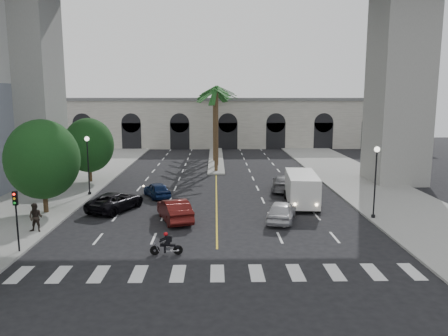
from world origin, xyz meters
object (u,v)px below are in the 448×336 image
at_px(car_e, 157,190).
at_px(lamp_post_right, 376,176).
at_px(car_d, 283,183).
at_px(traffic_signal_far, 16,211).
at_px(car_c, 116,201).
at_px(pedestrian_b, 36,218).
at_px(car_a, 281,211).
at_px(cargo_van, 302,188).
at_px(motorcycle_rider, 167,244).
at_px(car_b, 175,210).
at_px(lamp_post_left_far, 88,160).

bearing_deg(car_e, lamp_post_right, 131.11).
bearing_deg(car_e, car_d, 166.94).
distance_m(traffic_signal_far, car_e, 15.25).
height_order(car_c, pedestrian_b, pedestrian_b).
xyz_separation_m(car_a, cargo_van, (2.32, 4.49, 0.71)).
xyz_separation_m(motorcycle_rider, car_b, (-0.22, 6.81, 0.20)).
relative_size(lamp_post_left_far, lamp_post_right, 1.00).
bearing_deg(cargo_van, car_d, 101.40).
bearing_deg(lamp_post_left_far, lamp_post_right, -19.33).
xyz_separation_m(lamp_post_right, car_c, (-19.31, 2.95, -2.49)).
bearing_deg(car_d, lamp_post_right, 126.94).
bearing_deg(car_c, traffic_signal_far, 94.42).
height_order(traffic_signal_far, car_b, traffic_signal_far).
relative_size(lamp_post_left_far, car_b, 1.10).
bearing_deg(car_e, lamp_post_left_far, -30.70).
height_order(car_a, car_c, car_a).
bearing_deg(pedestrian_b, car_e, 61.08).
height_order(car_c, car_d, car_d).
relative_size(car_b, pedestrian_b, 2.58).
distance_m(lamp_post_left_far, motorcycle_rider, 17.34).
xyz_separation_m(traffic_signal_far, car_d, (17.63, 16.34, -1.77)).
height_order(traffic_signal_far, car_c, traffic_signal_far).
xyz_separation_m(lamp_post_left_far, car_c, (3.49, -5.05, -2.49)).
bearing_deg(traffic_signal_far, car_b, 38.05).
relative_size(lamp_post_left_far, traffic_signal_far, 1.47).
distance_m(motorcycle_rider, car_d, 19.02).
relative_size(car_d, car_e, 1.29).
bearing_deg(cargo_van, car_a, -112.19).
xyz_separation_m(traffic_signal_far, motorcycle_rider, (8.48, -0.34, -1.90)).
height_order(motorcycle_rider, car_b, car_b).
height_order(car_a, car_e, car_a).
height_order(motorcycle_rider, car_a, car_a).
relative_size(car_b, car_d, 0.96).
xyz_separation_m(lamp_post_right, car_a, (-6.76, -0.31, -2.46)).
relative_size(motorcycle_rider, car_e, 0.47).
height_order(lamp_post_right, car_a, lamp_post_right).
distance_m(cargo_van, pedestrian_b, 20.01).
xyz_separation_m(lamp_post_left_far, car_b, (8.37, -8.03, -2.42)).
relative_size(motorcycle_rider, car_b, 0.38).
height_order(traffic_signal_far, car_d, traffic_signal_far).
bearing_deg(car_c, lamp_post_left_far, -31.24).
bearing_deg(car_b, cargo_van, -175.45).
relative_size(car_c, car_d, 1.03).
bearing_deg(car_d, car_a, 90.24).
distance_m(traffic_signal_far, motorcycle_rider, 8.70).
height_order(lamp_post_left_far, car_a, lamp_post_left_far).
bearing_deg(traffic_signal_far, lamp_post_right, 15.98).
bearing_deg(car_e, car_b, 81.83).
bearing_deg(car_e, traffic_signal_far, 41.56).
distance_m(car_d, cargo_van, 5.75).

